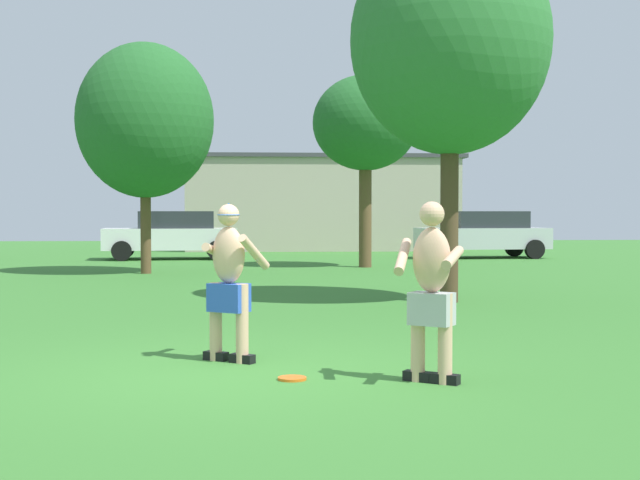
% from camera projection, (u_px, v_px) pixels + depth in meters
% --- Properties ---
extents(ground_plane, '(80.00, 80.00, 0.00)m').
position_uv_depth(ground_plane, '(230.00, 373.00, 8.48)').
color(ground_plane, '#38752D').
extents(player_with_cap, '(0.71, 0.80, 1.63)m').
position_uv_depth(player_with_cap, '(229.00, 275.00, 9.09)').
color(player_with_cap, black).
rests_on(player_with_cap, ground_plane).
extents(player_in_gray, '(0.68, 0.82, 1.64)m').
position_uv_depth(player_in_gray, '(431.00, 288.00, 7.96)').
color(player_in_gray, black).
rests_on(player_in_gray, ground_plane).
extents(frisbee, '(0.27, 0.27, 0.03)m').
position_uv_depth(frisbee, '(292.00, 378.00, 8.13)').
color(frisbee, orange).
rests_on(frisbee, ground_plane).
extents(car_silver_near_post, '(4.45, 2.36, 1.58)m').
position_uv_depth(car_silver_near_post, '(483.00, 234.00, 29.92)').
color(car_silver_near_post, silver).
rests_on(car_silver_near_post, ground_plane).
extents(car_white_mid_lot, '(4.45, 2.36, 1.58)m').
position_uv_depth(car_white_mid_lot, '(172.00, 234.00, 29.14)').
color(car_white_mid_lot, white).
rests_on(car_white_mid_lot, ground_plane).
extents(outbuilding_behind_lot, '(11.33, 5.85, 3.86)m').
position_uv_depth(outbuilding_behind_lot, '(320.00, 203.00, 37.42)').
color(outbuilding_behind_lot, '#B2A893').
rests_on(outbuilding_behind_lot, ground_plane).
extents(tree_left_field, '(2.96, 2.96, 5.38)m').
position_uv_depth(tree_left_field, '(365.00, 124.00, 24.76)').
color(tree_left_field, brown).
rests_on(tree_left_field, ground_plane).
extents(tree_right_field, '(3.41, 3.41, 6.42)m').
position_uv_depth(tree_right_field, '(450.00, 41.00, 15.05)').
color(tree_right_field, '#4C3823').
rests_on(tree_right_field, ground_plane).
extents(tree_behind_players, '(3.43, 3.43, 5.79)m').
position_uv_depth(tree_behind_players, '(145.00, 121.00, 22.18)').
color(tree_behind_players, brown).
rests_on(tree_behind_players, ground_plane).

